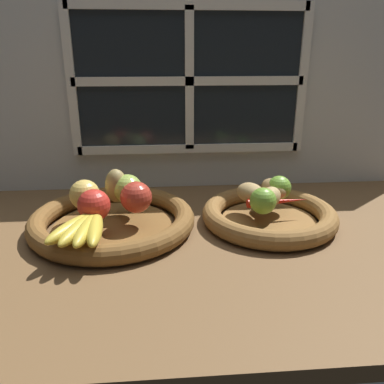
{
  "coord_description": "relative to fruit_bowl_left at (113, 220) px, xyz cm",
  "views": [
    {
      "loc": [
        -8.27,
        -82.87,
        38.92
      ],
      "look_at": [
        -1.52,
        0.08,
        8.46
      ],
      "focal_mm": 36.26,
      "sensor_mm": 36.0,
      "label": 1
    }
  ],
  "objects": [
    {
      "name": "apple_green_back",
      "position": [
        3.41,
        4.62,
        5.92
      ],
      "size": [
        7.03,
        7.03,
        7.03
      ],
      "primitive_type": "sphere",
      "color": "#99B74C",
      "rests_on": "fruit_bowl_left"
    },
    {
      "name": "ground_plane",
      "position": [
        19.91,
        -0.08,
        -3.55
      ],
      "size": [
        140.0,
        90.0,
        3.0
      ],
      "primitive_type": "cube",
      "color": "brown"
    },
    {
      "name": "potato_large",
      "position": [
        36.77,
        0.0,
        4.68
      ],
      "size": [
        7.76,
        8.35,
        4.55
      ],
      "primitive_type": "ellipsoid",
      "rotation": [
        0.0,
        0.0,
        4.09
      ],
      "color": "tan",
      "rests_on": "fruit_bowl_right"
    },
    {
      "name": "pear_brown",
      "position": [
        0.7,
        5.39,
        6.53
      ],
      "size": [
        7.54,
        7.54,
        8.24
      ],
      "primitive_type": "ellipsoid",
      "rotation": [
        0.0,
        0.0,
        5.51
      ],
      "color": "olive",
      "rests_on": "fruit_bowl_left"
    },
    {
      "name": "potato_oblong",
      "position": [
        32.77,
        3.11,
        4.71
      ],
      "size": [
        8.53,
        9.31,
        4.61
      ],
      "primitive_type": "ellipsoid",
      "rotation": [
        0.0,
        0.0,
        2.06
      ],
      "color": "#A38451",
      "rests_on": "fruit_bowl_right"
    },
    {
      "name": "fruit_bowl_right",
      "position": [
        36.77,
        0.0,
        0.01
      ],
      "size": [
        31.78,
        31.78,
        4.46
      ],
      "color": "brown",
      "rests_on": "ground_plane"
    },
    {
      "name": "lime_far",
      "position": [
        40.12,
        4.3,
        5.34
      ],
      "size": [
        5.86,
        5.86,
        5.86
      ],
      "primitive_type": "sphere",
      "color": "#6B9E33",
      "rests_on": "fruit_bowl_right"
    },
    {
      "name": "fruit_bowl_left",
      "position": [
        0.0,
        0.0,
        0.0
      ],
      "size": [
        37.87,
        37.87,
        4.46
      ],
      "color": "brown",
      "rests_on": "ground_plane"
    },
    {
      "name": "potato_back",
      "position": [
        38.99,
        4.89,
        4.86
      ],
      "size": [
        7.41,
        9.35,
        4.91
      ],
      "primitive_type": "ellipsoid",
      "rotation": [
        0.0,
        0.0,
        5.07
      ],
      "color": "#A38451",
      "rests_on": "fruit_bowl_right"
    },
    {
      "name": "banana_bunch_front",
      "position": [
        -4.0,
        -12.05,
        3.97
      ],
      "size": [
        11.63,
        16.79,
        3.13
      ],
      "color": "gold",
      "rests_on": "fruit_bowl_left"
    },
    {
      "name": "apple_golden_left",
      "position": [
        -6.15,
        1.84,
        5.85
      ],
      "size": [
        6.88,
        6.88,
        6.88
      ],
      "primitive_type": "sphere",
      "color": "#DBB756",
      "rests_on": "fruit_bowl_left"
    },
    {
      "name": "chili_pepper",
      "position": [
        38.66,
        -0.15,
        3.45
      ],
      "size": [
        15.09,
        3.79,
        2.08
      ],
      "primitive_type": "cone",
      "rotation": [
        0.0,
        1.57,
        0.12
      ],
      "color": "red",
      "rests_on": "fruit_bowl_right"
    },
    {
      "name": "lime_near",
      "position": [
        33.9,
        -4.3,
        5.41
      ],
      "size": [
        6.01,
        6.01,
        6.01
      ],
      "primitive_type": "sphere",
      "color": "#6B9E33",
      "rests_on": "fruit_bowl_right"
    },
    {
      "name": "back_wall",
      "position": [
        19.91,
        29.69,
        25.84
      ],
      "size": [
        140.0,
        4.6,
        55.0
      ],
      "color": "silver",
      "rests_on": "ground_plane"
    },
    {
      "name": "apple_red_front",
      "position": [
        -2.98,
        -5.12,
        5.9
      ],
      "size": [
        6.98,
        6.98,
        6.98
      ],
      "primitive_type": "sphere",
      "color": "red",
      "rests_on": "fruit_bowl_left"
    },
    {
      "name": "apple_red_right",
      "position": [
        5.73,
        -1.21,
        5.98
      ],
      "size": [
        7.14,
        7.14,
        7.14
      ],
      "primitive_type": "sphere",
      "color": "#B73828",
      "rests_on": "fruit_bowl_left"
    }
  ]
}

